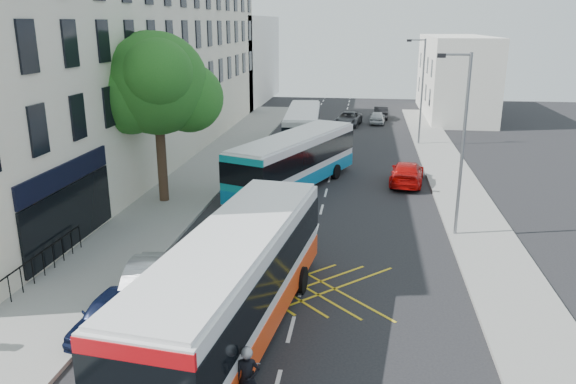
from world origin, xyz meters
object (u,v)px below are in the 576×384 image
(street_tree, at_px, (156,85))
(bus_near, at_px, (234,282))
(lamp_far, at_px, (421,86))
(bus_mid, at_px, (294,161))
(distant_car_grey, at_px, (348,119))
(bus_far, at_px, (303,127))
(parked_car_blue, at_px, (110,313))
(distant_car_silver, at_px, (377,117))
(lamp_near, at_px, (461,136))
(motorbike, at_px, (248,383))
(red_hatchback, at_px, (407,173))
(distant_car_dark, at_px, (381,112))
(parked_car_silver, at_px, (150,287))

(street_tree, relative_size, bus_near, 0.72)
(lamp_far, height_order, bus_mid, lamp_far)
(distant_car_grey, bearing_deg, bus_far, -99.91)
(bus_near, xyz_separation_m, distant_car_grey, (2.16, 37.48, -1.13))
(parked_car_blue, bearing_deg, distant_car_silver, 82.59)
(lamp_near, distance_m, parked_car_blue, 15.87)
(motorbike, relative_size, red_hatchback, 0.45)
(bus_near, height_order, distant_car_dark, bus_near)
(distant_car_dark, bearing_deg, lamp_near, 95.24)
(bus_near, xyz_separation_m, parked_car_silver, (-3.21, 1.26, -1.00))
(parked_car_blue, bearing_deg, red_hatchback, 65.98)
(distant_car_silver, bearing_deg, lamp_near, 99.12)
(parked_car_blue, height_order, distant_car_dark, distant_car_dark)
(bus_mid, bearing_deg, red_hatchback, 36.77)
(bus_far, distance_m, red_hatchback, 12.02)
(parked_car_blue, bearing_deg, distant_car_dark, 82.97)
(street_tree, xyz_separation_m, distant_car_silver, (11.69, 26.50, -5.69))
(lamp_far, xyz_separation_m, bus_mid, (-8.11, -13.29, -2.96))
(street_tree, relative_size, distant_car_silver, 2.51)
(bus_mid, distance_m, red_hatchback, 6.90)
(lamp_near, bearing_deg, bus_mid, 140.40)
(bus_mid, relative_size, bus_far, 1.07)
(lamp_far, xyz_separation_m, parked_car_silver, (-11.10, -28.25, -3.85))
(lamp_far, height_order, red_hatchback, lamp_far)
(lamp_far, relative_size, parked_car_silver, 1.72)
(red_hatchback, bearing_deg, distant_car_silver, -78.99)
(bus_mid, bearing_deg, lamp_far, 79.86)
(parked_car_blue, xyz_separation_m, parked_car_silver, (0.70, 1.58, 0.16))
(bus_far, height_order, distant_car_dark, bus_far)
(distant_car_silver, bearing_deg, street_tree, 69.48)
(street_tree, bearing_deg, red_hatchback, 22.92)
(lamp_near, height_order, motorbike, lamp_near)
(lamp_far, height_order, motorbike, lamp_far)
(street_tree, height_order, red_hatchback, street_tree)
(distant_car_silver, distance_m, distant_car_dark, 3.01)
(street_tree, distance_m, parked_car_silver, 13.02)
(distant_car_silver, bearing_deg, red_hatchback, 97.34)
(bus_near, bearing_deg, motorbike, -65.47)
(parked_car_silver, xyz_separation_m, distant_car_dark, (8.46, 40.70, -0.13))
(red_hatchback, height_order, distant_car_grey, red_hatchback)
(bus_mid, bearing_deg, street_tree, -129.16)
(motorbike, distance_m, distant_car_silver, 42.72)
(motorbike, relative_size, distant_car_grey, 0.46)
(distant_car_dark, bearing_deg, parked_car_silver, 78.85)
(motorbike, bearing_deg, bus_near, 99.41)
(parked_car_blue, bearing_deg, lamp_far, 73.61)
(parked_car_silver, relative_size, distant_car_dark, 1.21)
(lamp_near, relative_size, distant_car_dark, 2.09)
(street_tree, bearing_deg, distant_car_grey, 70.25)
(distant_car_dark, bearing_deg, distant_car_silver, 83.41)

